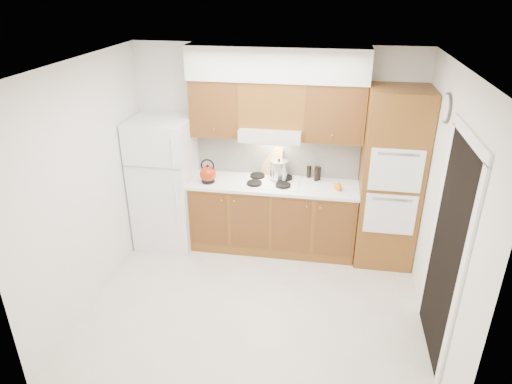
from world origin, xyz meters
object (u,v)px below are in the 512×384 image
(kettle, at_px, (208,174))
(stock_pot, at_px, (279,170))
(oven_cabinet, at_px, (390,179))
(fridge, at_px, (165,183))

(kettle, relative_size, stock_pot, 0.91)
(oven_cabinet, xyz_separation_m, kettle, (-2.24, -0.10, -0.05))
(oven_cabinet, bearing_deg, fridge, -179.30)
(fridge, height_order, stock_pot, fridge)
(fridge, distance_m, oven_cabinet, 2.86)
(fridge, distance_m, stock_pot, 1.50)
(oven_cabinet, relative_size, stock_pot, 9.62)
(fridge, bearing_deg, oven_cabinet, 0.70)
(oven_cabinet, distance_m, stock_pot, 1.37)
(fridge, xyz_separation_m, oven_cabinet, (2.85, 0.03, 0.24))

